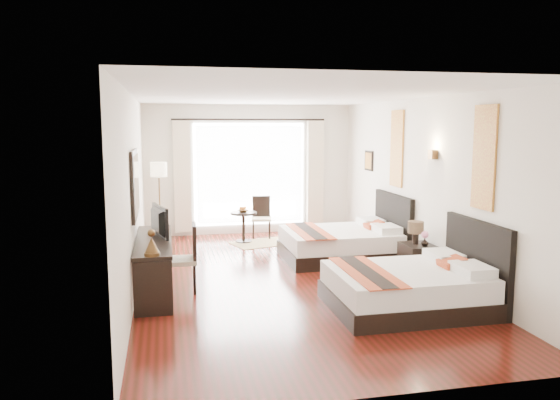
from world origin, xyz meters
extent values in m
cube|color=#38140A|center=(0.00, 0.00, -0.01)|extent=(4.50, 7.50, 0.01)
cube|color=white|center=(0.00, 0.00, 2.79)|extent=(4.50, 7.50, 0.02)
cube|color=silver|center=(2.25, 0.00, 1.40)|extent=(0.01, 7.50, 2.80)
cube|color=silver|center=(-2.25, 0.00, 1.40)|extent=(0.01, 7.50, 2.80)
cube|color=silver|center=(0.00, 3.75, 1.40)|extent=(4.50, 0.01, 2.80)
cube|color=silver|center=(0.00, -3.75, 1.40)|extent=(4.50, 0.01, 2.80)
cube|color=white|center=(0.00, 3.73, 1.30)|extent=(2.40, 0.02, 2.20)
cube|color=white|center=(0.00, 3.67, 1.30)|extent=(2.30, 0.02, 2.10)
cube|color=beige|center=(-1.45, 3.63, 1.28)|extent=(0.35, 0.14, 2.35)
cube|color=beige|center=(1.45, 3.63, 1.28)|extent=(0.35, 0.14, 2.35)
cube|color=maroon|center=(2.23, -1.64, 1.95)|extent=(0.03, 0.50, 1.35)
cube|color=maroon|center=(2.23, 1.07, 1.95)|extent=(0.03, 0.50, 1.35)
cube|color=#442F18|center=(2.19, -0.34, 1.92)|extent=(0.10, 0.14, 0.14)
cube|color=black|center=(-2.22, -0.17, 1.55)|extent=(0.04, 1.25, 0.95)
cube|color=white|center=(-2.19, -0.17, 1.55)|extent=(0.01, 1.12, 0.82)
cube|color=black|center=(1.20, -1.64, 0.12)|extent=(1.93, 1.50, 0.24)
cube|color=white|center=(1.20, -1.64, 0.38)|extent=(1.87, 1.46, 0.28)
cube|color=black|center=(2.20, -1.64, 0.56)|extent=(0.08, 1.50, 1.13)
cube|color=#A32F1A|center=(0.66, -1.64, 0.53)|extent=(0.52, 1.56, 0.02)
cube|color=black|center=(1.18, 1.07, 0.12)|extent=(1.95, 1.52, 0.24)
cube|color=white|center=(1.18, 1.07, 0.38)|extent=(1.89, 1.48, 0.29)
cube|color=black|center=(2.20, 1.07, 0.57)|extent=(0.08, 1.52, 1.14)
cube|color=#A32F1A|center=(0.64, 1.07, 0.53)|extent=(0.52, 1.58, 0.02)
cube|color=black|center=(2.00, -0.34, 0.27)|extent=(0.45, 0.56, 0.54)
cylinder|color=black|center=(1.98, -0.29, 0.60)|extent=(0.10, 0.10, 0.20)
cylinder|color=#38291A|center=(1.98, -0.29, 0.80)|extent=(0.24, 0.24, 0.18)
imported|color=black|center=(2.04, -0.47, 0.56)|extent=(0.15, 0.15, 0.12)
cube|color=black|center=(-1.99, -0.17, 0.38)|extent=(0.50, 2.20, 0.76)
imported|color=black|center=(-1.97, 0.01, 0.98)|extent=(0.30, 0.79, 0.45)
cube|color=#B4A78A|center=(-1.62, -0.28, 0.45)|extent=(0.46, 0.46, 0.06)
cube|color=black|center=(-1.42, -0.28, 0.72)|extent=(0.06, 0.42, 0.50)
cylinder|color=black|center=(-1.92, 3.14, 0.02)|extent=(0.25, 0.25, 0.03)
cylinder|color=#442F18|center=(-1.92, 3.14, 0.72)|extent=(0.03, 0.03, 1.38)
cylinder|color=#FFEFC7|center=(-1.92, 3.14, 1.49)|extent=(0.33, 0.33, 0.29)
cylinder|color=black|center=(-0.27, 2.82, 0.31)|extent=(0.54, 0.54, 0.62)
imported|color=#432718|center=(-0.28, 2.80, 0.65)|extent=(0.26, 0.26, 0.05)
cube|color=#B4A78A|center=(0.16, 3.16, 0.40)|extent=(0.47, 0.47, 0.05)
cube|color=black|center=(0.19, 3.34, 0.65)|extent=(0.38, 0.11, 0.45)
cube|color=tan|center=(0.06, 2.63, 0.01)|extent=(1.32, 1.08, 0.01)
camera|label=1|loc=(-1.81, -7.98, 2.37)|focal=35.00mm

